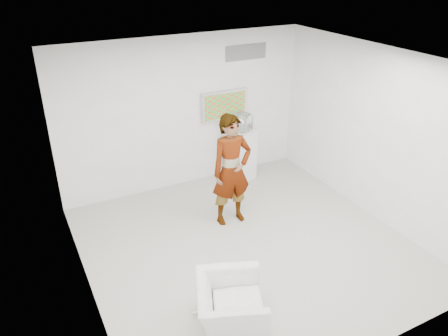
{
  "coord_description": "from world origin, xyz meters",
  "views": [
    {
      "loc": [
        -3.03,
        -5.01,
        4.34
      ],
      "look_at": [
        -0.12,
        0.6,
        1.18
      ],
      "focal_mm": 35.0,
      "sensor_mm": 36.0,
      "label": 1
    }
  ],
  "objects_px": {
    "tv": "(224,105)",
    "pedestal": "(241,154)",
    "person": "(232,170)",
    "floor_uplight": "(241,167)",
    "armchair": "(231,306)"
  },
  "relations": [
    {
      "from": "person",
      "to": "armchair",
      "type": "xyz_separation_m",
      "value": [
        -1.17,
        -2.16,
        -0.68
      ]
    },
    {
      "from": "person",
      "to": "pedestal",
      "type": "xyz_separation_m",
      "value": [
        0.94,
        1.33,
        -0.45
      ]
    },
    {
      "from": "tv",
      "to": "pedestal",
      "type": "height_order",
      "value": "tv"
    },
    {
      "from": "tv",
      "to": "floor_uplight",
      "type": "distance_m",
      "value": 1.46
    },
    {
      "from": "pedestal",
      "to": "person",
      "type": "bearing_deg",
      "value": -125.23
    },
    {
      "from": "person",
      "to": "floor_uplight",
      "type": "relative_size",
      "value": 7.47
    },
    {
      "from": "tv",
      "to": "person",
      "type": "relative_size",
      "value": 0.5
    },
    {
      "from": "armchair",
      "to": "tv",
      "type": "bearing_deg",
      "value": -4.14
    },
    {
      "from": "tv",
      "to": "pedestal",
      "type": "relative_size",
      "value": 0.91
    },
    {
      "from": "person",
      "to": "pedestal",
      "type": "distance_m",
      "value": 1.69
    },
    {
      "from": "tv",
      "to": "floor_uplight",
      "type": "relative_size",
      "value": 3.76
    },
    {
      "from": "armchair",
      "to": "floor_uplight",
      "type": "height_order",
      "value": "armchair"
    },
    {
      "from": "floor_uplight",
      "to": "person",
      "type": "bearing_deg",
      "value": -124.83
    },
    {
      "from": "armchair",
      "to": "person",
      "type": "bearing_deg",
      "value": -6.22
    },
    {
      "from": "person",
      "to": "armchair",
      "type": "height_order",
      "value": "person"
    }
  ]
}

